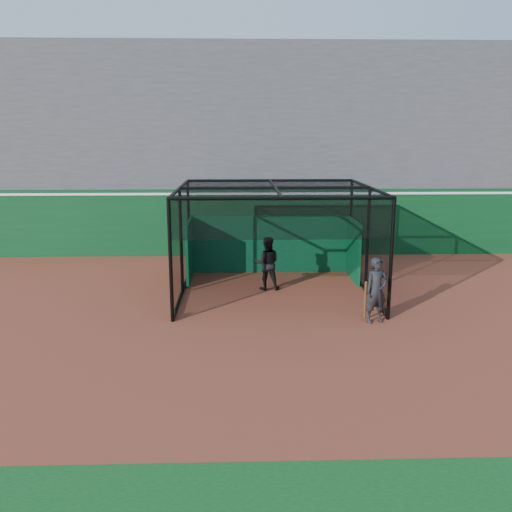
{
  "coord_description": "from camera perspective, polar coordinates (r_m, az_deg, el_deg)",
  "views": [
    {
      "loc": [
        -0.17,
        -11.79,
        4.52
      ],
      "look_at": [
        0.26,
        2.0,
        1.4
      ],
      "focal_mm": 38.0,
      "sensor_mm": 36.0,
      "label": 1
    }
  ],
  "objects": [
    {
      "name": "on_deck_player",
      "position": [
        13.48,
        12.56,
        -3.56
      ],
      "size": [
        0.68,
        0.54,
        1.62
      ],
      "color": "black",
      "rests_on": "ground"
    },
    {
      "name": "batter",
      "position": [
        15.96,
        1.15,
        -0.76
      ],
      "size": [
        0.77,
        0.6,
        1.59
      ],
      "primitive_type": "imported",
      "rotation": [
        0.0,
        0.0,
        3.14
      ],
      "color": "black",
      "rests_on": "ground"
    },
    {
      "name": "outfield_wall",
      "position": [
        20.55,
        -1.3,
        3.69
      ],
      "size": [
        50.0,
        0.5,
        2.5
      ],
      "color": "#0B3D1A",
      "rests_on": "ground"
    },
    {
      "name": "ground",
      "position": [
        12.63,
        -0.91,
        -8.23
      ],
      "size": [
        120.0,
        120.0,
        0.0
      ],
      "primitive_type": "plane",
      "color": "brown",
      "rests_on": "ground"
    },
    {
      "name": "batting_cage",
      "position": [
        15.53,
        2.0,
        1.58
      ],
      "size": [
        5.45,
        5.02,
        3.04
      ],
      "color": "black",
      "rests_on": "ground"
    },
    {
      "name": "grandstand",
      "position": [
        24.06,
        -1.42,
        12.64
      ],
      "size": [
        50.0,
        7.85,
        8.95
      ],
      "color": "#4C4C4F",
      "rests_on": "ground"
    }
  ]
}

